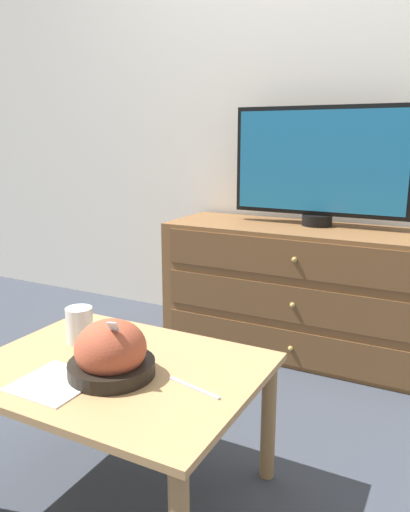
% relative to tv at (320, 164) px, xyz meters
% --- Properties ---
extents(ground_plane, '(12.00, 12.00, 0.00)m').
position_rel_tv_xyz_m(ground_plane, '(0.10, 0.17, -0.89)').
color(ground_plane, '#383D47').
extents(wall_back, '(12.00, 0.05, 2.60)m').
position_rel_tv_xyz_m(wall_back, '(0.10, 0.20, 0.41)').
color(wall_back, white).
rests_on(wall_back, ground_plane).
extents(dresser, '(1.34, 0.46, 0.61)m').
position_rel_tv_xyz_m(dresser, '(-0.01, -0.08, -0.59)').
color(dresser, brown).
rests_on(dresser, ground_plane).
extents(tv, '(0.81, 0.14, 0.54)m').
position_rel_tv_xyz_m(tv, '(0.00, 0.00, 0.00)').
color(tv, black).
rests_on(tv, dresser).
extents(coffee_table, '(0.77, 0.60, 0.40)m').
position_rel_tv_xyz_m(coffee_table, '(-0.20, -1.28, -0.55)').
color(coffee_table, tan).
rests_on(coffee_table, ground_plane).
extents(takeout_bowl, '(0.23, 0.23, 0.17)m').
position_rel_tv_xyz_m(takeout_bowl, '(-0.18, -1.33, -0.43)').
color(takeout_bowl, black).
rests_on(takeout_bowl, coffee_table).
extents(drink_cup, '(0.08, 0.08, 0.11)m').
position_rel_tv_xyz_m(drink_cup, '(-0.40, -1.19, -0.44)').
color(drink_cup, beige).
rests_on(drink_cup, coffee_table).
extents(napkin, '(0.19, 0.19, 0.00)m').
position_rel_tv_xyz_m(napkin, '(-0.28, -1.43, -0.49)').
color(napkin, white).
rests_on(napkin, coffee_table).
extents(knife, '(0.16, 0.05, 0.01)m').
position_rel_tv_xyz_m(knife, '(0.05, -1.29, -0.49)').
color(knife, silver).
rests_on(knife, coffee_table).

